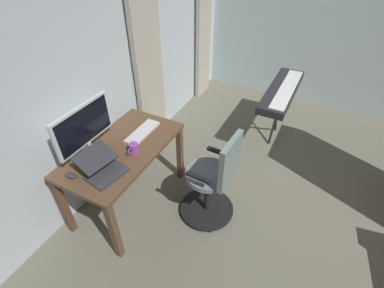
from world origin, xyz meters
TOP-DOWN VIEW (x-y plane):
  - ground_plane at (0.00, 0.00)m, footprint 7.01×7.01m
  - back_room_partition at (0.00, -2.70)m, footprint 4.89×0.10m
  - curtain_left_panel at (-1.86, -2.59)m, footprint 0.42×0.06m
  - curtain_right_panel at (-0.35, -2.59)m, footprint 0.50×0.06m
  - desk at (0.71, -2.21)m, footprint 1.23×0.67m
  - office_chair at (0.47, -1.35)m, footprint 0.56×0.56m
  - computer_monitor at (0.88, -2.43)m, footprint 0.64×0.18m
  - computer_keyboard at (0.43, -2.17)m, footprint 0.43×0.14m
  - laptop at (1.04, -2.14)m, footprint 0.37×0.40m
  - computer_mouse at (1.21, -2.35)m, footprint 0.06×0.10m
  - mug_tea at (0.71, -2.06)m, footprint 0.13×0.08m
  - piano_keyboard at (-1.14, -1.13)m, footprint 1.22×0.32m

SIDE VIEW (x-z plane):
  - ground_plane at x=0.00m, z-range 0.00..0.00m
  - office_chair at x=0.47m, z-range -0.03..1.00m
  - desk at x=0.71m, z-range 0.27..1.01m
  - piano_keyboard at x=-1.14m, z-range 0.32..1.10m
  - computer_keyboard at x=0.43m, z-range 0.75..0.77m
  - computer_mouse at x=1.21m, z-range 0.75..0.78m
  - mug_tea at x=0.71m, z-range 0.75..0.85m
  - laptop at x=1.04m, z-range 0.71..0.89m
  - computer_monitor at x=0.88m, z-range 0.79..1.27m
  - curtain_left_panel at x=-1.86m, z-range 0.00..2.43m
  - curtain_right_panel at x=-0.35m, z-range 0.00..2.43m
  - back_room_partition at x=0.00m, z-range 0.00..2.67m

